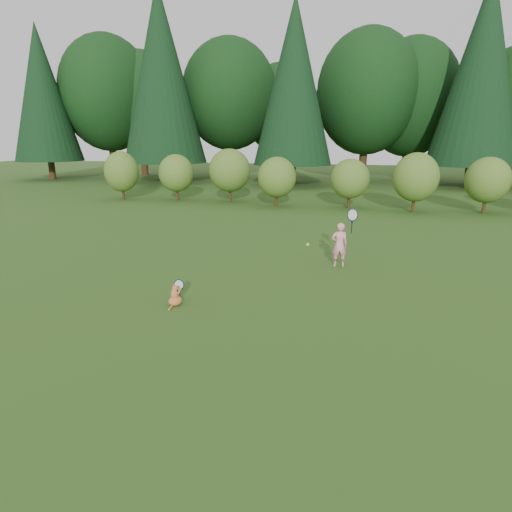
% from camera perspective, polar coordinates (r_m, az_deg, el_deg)
% --- Properties ---
extents(ground, '(100.00, 100.00, 0.00)m').
position_cam_1_polar(ground, '(9.16, -2.43, -5.44)').
color(ground, '#2E4B15').
rests_on(ground, ground).
extents(shrub_row, '(28.00, 3.00, 2.80)m').
position_cam_1_polar(shrub_row, '(21.43, 7.43, 10.29)').
color(shrub_row, '#516C21').
rests_on(shrub_row, ground).
extents(woodland_backdrop, '(48.00, 10.00, 15.00)m').
position_cam_1_polar(woodland_backdrop, '(31.59, 10.14, 22.88)').
color(woodland_backdrop, black).
rests_on(woodland_backdrop, ground).
extents(child, '(0.67, 0.38, 1.75)m').
position_cam_1_polar(child, '(11.33, 11.11, 1.61)').
color(child, pink).
rests_on(child, ground).
extents(cat, '(0.39, 0.63, 0.59)m').
position_cam_1_polar(cat, '(8.80, -10.74, -5.05)').
color(cat, '#B76A23').
rests_on(cat, ground).
extents(tennis_ball, '(0.07, 0.07, 0.07)m').
position_cam_1_polar(tennis_ball, '(9.98, 6.91, 1.51)').
color(tennis_ball, '#BBE11A').
rests_on(tennis_ball, ground).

